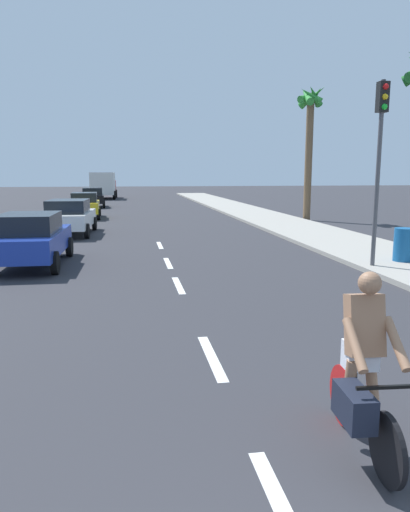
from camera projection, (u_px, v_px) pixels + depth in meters
The scene contains 15 objects.
ground_plane at pixel (156, 236), 20.84m from camera, with size 160.00×160.00×0.00m, color #2D2D33.
sidewalk_strip at pixel (294, 227), 23.89m from camera, with size 3.60×80.00×0.14m, color #9E998E.
lane_stripe_2 at pixel (212, 357), 7.16m from camera, with size 0.16×1.80×0.01m, color white.
lane_stripe_3 at pixel (178, 285), 11.74m from camera, with size 0.16×1.80×0.01m, color white.
lane_stripe_4 at pixel (168, 263), 14.62m from camera, with size 0.16×1.80×0.01m, color white.
lane_stripe_5 at pixel (160, 245), 18.24m from camera, with size 0.16×1.80×0.01m, color white.
cyclist at pixel (362, 373), 4.58m from camera, with size 0.63×1.71×1.82m.
parked_car_blue at pixel (31, 238), 14.10m from camera, with size 2.02×4.26×1.57m.
parked_car_white at pixel (69, 216), 21.30m from camera, with size 2.19×4.50×1.57m.
parked_car_yellow at pixel (85, 205), 29.08m from camera, with size 1.95×4.00×1.57m.
parked_car_black at pixel (93, 197), 38.47m from camera, with size 2.08×4.16×1.57m.
delivery_truck at pixel (103, 185), 51.18m from camera, with size 2.78×6.29×2.80m.
palm_tree_far at pixel (310, 121), 26.95m from camera, with size 1.73×1.96×7.70m.
traffic_signal at pixel (380, 141), 12.97m from camera, with size 0.28×0.33×5.20m.
trash_bin_near at pixel (404, 245), 14.15m from camera, with size 0.60×0.60×0.99m, color #14518C.
Camera 1 is at (-1.19, -0.76, 2.73)m, focal length 33.40 mm.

